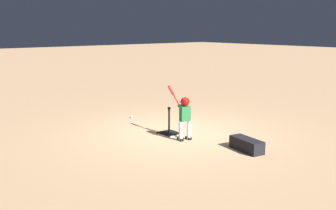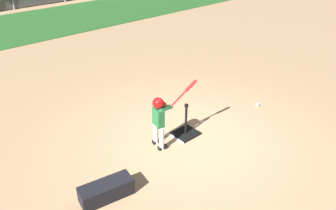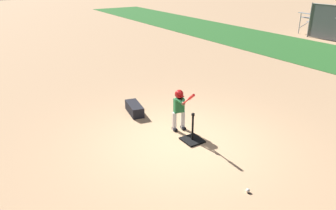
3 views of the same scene
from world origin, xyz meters
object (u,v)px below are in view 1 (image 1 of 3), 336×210
Objects in this scene: batting_tee at (169,131)px; baseball at (132,117)px; batter_child at (184,113)px; equipment_bag at (247,145)px.

batting_tee is 2.12m from baseball.
batting_tee is 0.87m from batter_child.
batting_tee is at bearing 172.29° from baseball.
batting_tee is 0.57× the size of batter_child.
equipment_bag is (-1.53, -0.48, -0.54)m from batter_child.
batter_child is at bearing 172.95° from baseball.
baseball is (2.74, -0.34, -0.64)m from batter_child.
batter_child is 2.83m from baseball.
baseball is 4.27m from equipment_bag.
batting_tee is at bearing -4.82° from batter_child.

